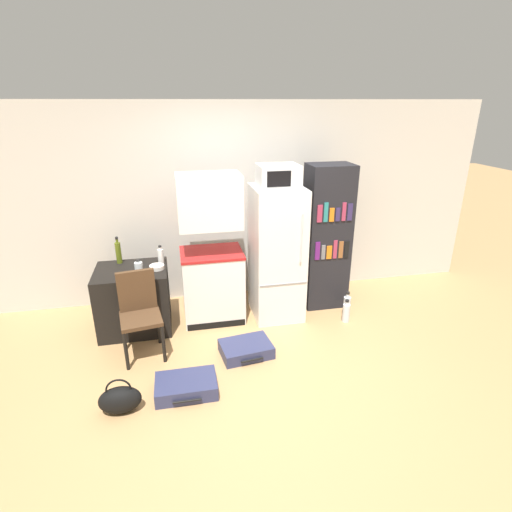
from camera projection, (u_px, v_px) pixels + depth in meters
The scene contains 17 objects.
ground_plane at pixel (267, 381), 3.82m from camera, with size 24.00×24.00×0.00m, color tan.
wall_back at pixel (248, 202), 5.23m from camera, with size 6.40×0.10×2.52m.
side_table at pixel (134, 299), 4.60m from camera, with size 0.79×0.66×0.74m.
kitchen_hutch at pixel (212, 256), 4.66m from camera, with size 0.72×0.57×1.76m.
refrigerator at pixel (277, 253), 4.77m from camera, with size 0.58×0.68×1.60m.
microwave at pixel (278, 176), 4.43m from camera, with size 0.45×0.38×0.25m.
bookshelf at pixel (326, 238), 4.98m from camera, with size 0.54×0.41×1.81m.
bottle_clear_short at pixel (139, 267), 4.39m from camera, with size 0.09×0.09×0.14m.
bottle_olive_oil at pixel (118, 252), 4.61m from camera, with size 0.06×0.06×0.32m.
bottle_milk_white at pixel (161, 256), 4.62m from camera, with size 0.07×0.07×0.21m.
bowl at pixel (157, 267), 4.48m from camera, with size 0.16×0.16×0.05m.
chair at pixel (139, 307), 4.09m from camera, with size 0.46×0.46×0.90m.
suitcase_large_flat at pixel (186, 386), 3.64m from camera, with size 0.56×0.39×0.14m.
suitcase_small_flat at pixel (246, 349), 4.20m from camera, with size 0.57×0.45×0.13m.
handbag at pixel (120, 400), 3.40m from camera, with size 0.36×0.20×0.33m.
water_bottle_front at pixel (347, 306), 4.93m from camera, with size 0.09×0.09×0.33m.
water_bottle_middle at pixel (346, 312), 4.81m from camera, with size 0.09×0.09×0.29m.
Camera 1 is at (-0.75, -3.04, 2.51)m, focal length 28.00 mm.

